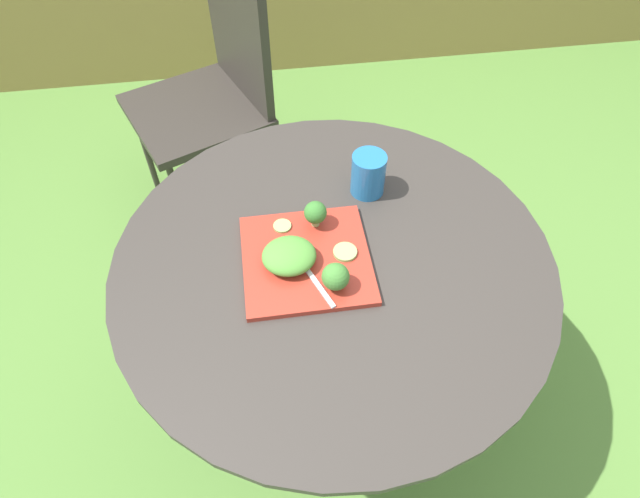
{
  "coord_description": "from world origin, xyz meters",
  "views": [
    {
      "loc": [
        -0.13,
        -0.71,
        1.63
      ],
      "look_at": [
        -0.03,
        -0.0,
        0.75
      ],
      "focal_mm": 30.38,
      "sensor_mm": 36.0,
      "label": 1
    }
  ],
  "objects_px": {
    "drinking_glass": "(368,176)",
    "fork": "(311,275)",
    "patio_chair": "(215,81)",
    "salad_plate": "(307,261)"
  },
  "relations": [
    {
      "from": "salad_plate",
      "to": "fork",
      "type": "relative_size",
      "value": 1.82
    },
    {
      "from": "patio_chair",
      "to": "fork",
      "type": "bearing_deg",
      "value": -78.72
    },
    {
      "from": "salad_plate",
      "to": "fork",
      "type": "height_order",
      "value": "fork"
    },
    {
      "from": "drinking_glass",
      "to": "fork",
      "type": "distance_m",
      "value": 0.3
    },
    {
      "from": "drinking_glass",
      "to": "fork",
      "type": "relative_size",
      "value": 0.7
    },
    {
      "from": "patio_chair",
      "to": "salad_plate",
      "type": "height_order",
      "value": "patio_chair"
    },
    {
      "from": "salad_plate",
      "to": "drinking_glass",
      "type": "bearing_deg",
      "value": 49.22
    },
    {
      "from": "drinking_glass",
      "to": "salad_plate",
      "type": "bearing_deg",
      "value": -130.78
    },
    {
      "from": "salad_plate",
      "to": "drinking_glass",
      "type": "relative_size",
      "value": 2.6
    },
    {
      "from": "patio_chair",
      "to": "salad_plate",
      "type": "xyz_separation_m",
      "value": [
        0.2,
        -0.98,
        0.19
      ]
    }
  ]
}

